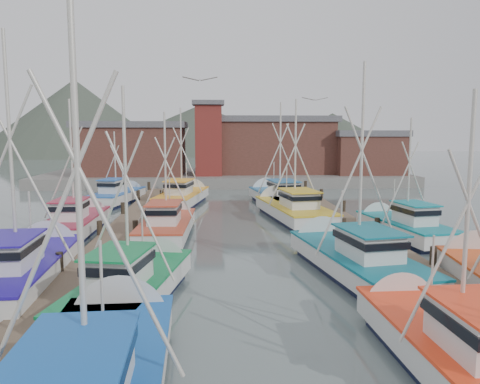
{
  "coord_description": "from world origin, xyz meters",
  "views": [
    {
      "loc": [
        -1.64,
        -21.35,
        6.13
      ],
      "look_at": [
        0.04,
        6.41,
        2.6
      ],
      "focal_mm": 35.0,
      "sensor_mm": 36.0,
      "label": 1
    }
  ],
  "objects": [
    {
      "name": "boat_14",
      "position": [
        -9.76,
        19.76,
        0.68
      ],
      "size": [
        4.03,
        8.42,
        6.87
      ],
      "rotation": [
        0.0,
        0.0,
        -0.21
      ],
      "color": "black",
      "rests_on": "ground"
    },
    {
      "name": "boat_8",
      "position": [
        -4.26,
        6.13,
        0.68
      ],
      "size": [
        3.24,
        8.68,
        8.0
      ],
      "rotation": [
        0.0,
        0.0,
        -0.04
      ],
      "color": "black",
      "rests_on": "ground"
    },
    {
      "name": "boat_12",
      "position": [
        -4.07,
        18.89,
        0.68
      ],
      "size": [
        4.48,
        9.67,
        9.01
      ],
      "rotation": [
        0.0,
        0.0,
        -0.18
      ],
      "color": "black",
      "rests_on": "ground"
    },
    {
      "name": "boat_9",
      "position": [
        4.03,
        11.56,
        0.68
      ],
      "size": [
        4.6,
        10.5,
        9.36
      ],
      "rotation": [
        0.0,
        0.0,
        0.15
      ],
      "color": "black",
      "rests_on": "ground"
    },
    {
      "name": "boat_11",
      "position": [
        9.41,
        4.98,
        0.68
      ],
      "size": [
        3.63,
        8.3,
        7.6
      ],
      "rotation": [
        0.0,
        0.0,
        0.15
      ],
      "color": "black",
      "rests_on": "ground"
    },
    {
      "name": "lookout_tower",
      "position": [
        -2.0,
        33.0,
        5.55
      ],
      "size": [
        3.6,
        3.6,
        8.5
      ],
      "color": "maroon",
      "rests_on": "quay"
    },
    {
      "name": "boat_1",
      "position": [
        4.43,
        -10.08,
        0.68
      ],
      "size": [
        3.13,
        8.24,
        7.78
      ],
      "rotation": [
        0.0,
        0.0,
        0.03
      ],
      "color": "black",
      "rests_on": "ground"
    },
    {
      "name": "boat_10",
      "position": [
        -9.95,
        7.62,
        0.68
      ],
      "size": [
        3.56,
        8.32,
        8.76
      ],
      "rotation": [
        0.0,
        0.0,
        0.0
      ],
      "color": "black",
      "rests_on": "ground"
    },
    {
      "name": "boat_13",
      "position": [
        3.95,
        18.14,
        0.68
      ],
      "size": [
        4.48,
        10.23,
        9.52
      ],
      "rotation": [
        0.0,
        0.0,
        0.15
      ],
      "color": "black",
      "rests_on": "ground"
    },
    {
      "name": "distant_hills",
      "position": [
        -12.76,
        122.59,
        0.0
      ],
      "size": [
        175.0,
        140.0,
        42.0
      ],
      "color": "#3D473B",
      "rests_on": "ground"
    },
    {
      "name": "dock_right",
      "position": [
        7.0,
        4.04,
        0.21
      ],
      "size": [
        2.3,
        46.0,
        1.5
      ],
      "color": "brown",
      "rests_on": "ground"
    },
    {
      "name": "shed_center",
      "position": [
        6.0,
        37.0,
        4.69
      ],
      "size": [
        14.84,
        9.54,
        6.9
      ],
      "color": "brown",
      "rests_on": "quay"
    },
    {
      "name": "gull_near",
      "position": [
        -2.14,
        -0.25,
        8.46
      ],
      "size": [
        1.55,
        0.62,
        0.24
      ],
      "rotation": [
        0.0,
        0.0,
        0.08
      ],
      "color": "gray",
      "rests_on": "ground"
    },
    {
      "name": "boat_0",
      "position": [
        -4.28,
        -11.34,
        0.68
      ],
      "size": [
        4.05,
        9.89,
        10.04
      ],
      "rotation": [
        0.0,
        0.0,
        0.04
      ],
      "color": "black",
      "rests_on": "ground"
    },
    {
      "name": "boat_6",
      "position": [
        -9.39,
        -2.13,
        0.69
      ],
      "size": [
        4.4,
        9.73,
        10.84
      ],
      "rotation": [
        0.0,
        0.0,
        0.05
      ],
      "color": "black",
      "rests_on": "ground"
    },
    {
      "name": "gull_far",
      "position": [
        4.51,
        6.58,
        8.11
      ],
      "size": [
        1.54,
        0.6,
        0.24
      ],
      "rotation": [
        0.0,
        0.0,
        -0.02
      ],
      "color": "gray",
      "rests_on": "ground"
    },
    {
      "name": "ground",
      "position": [
        0.0,
        0.0,
        0.0
      ],
      "size": [
        260.0,
        260.0,
        0.0
      ],
      "primitive_type": "plane",
      "color": "#526362",
      "rests_on": "ground"
    },
    {
      "name": "boat_5",
      "position": [
        4.44,
        -1.59,
        0.68
      ],
      "size": [
        4.35,
        9.79,
        9.85
      ],
      "rotation": [
        0.0,
        0.0,
        0.16
      ],
      "color": "black",
      "rests_on": "ground"
    },
    {
      "name": "dock_left",
      "position": [
        -7.0,
        4.04,
        0.21
      ],
      "size": [
        2.3,
        46.0,
        1.5
      ],
      "color": "brown",
      "rests_on": "ground"
    },
    {
      "name": "boat_4",
      "position": [
        -4.45,
        -4.69,
        0.68
      ],
      "size": [
        4.02,
        8.67,
        8.35
      ],
      "rotation": [
        0.0,
        0.0,
        -0.19
      ],
      "color": "black",
      "rests_on": "ground"
    },
    {
      "name": "shed_right",
      "position": [
        17.0,
        34.0,
        3.84
      ],
      "size": [
        8.48,
        6.36,
        5.2
      ],
      "color": "brown",
      "rests_on": "quay"
    },
    {
      "name": "shed_left",
      "position": [
        -11.0,
        35.0,
        4.34
      ],
      "size": [
        12.72,
        8.48,
        6.2
      ],
      "color": "brown",
      "rests_on": "quay"
    },
    {
      "name": "quay",
      "position": [
        0.0,
        37.0,
        0.6
      ],
      "size": [
        44.0,
        16.0,
        1.2
      ],
      "primitive_type": "cube",
      "color": "gray",
      "rests_on": "ground"
    }
  ]
}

